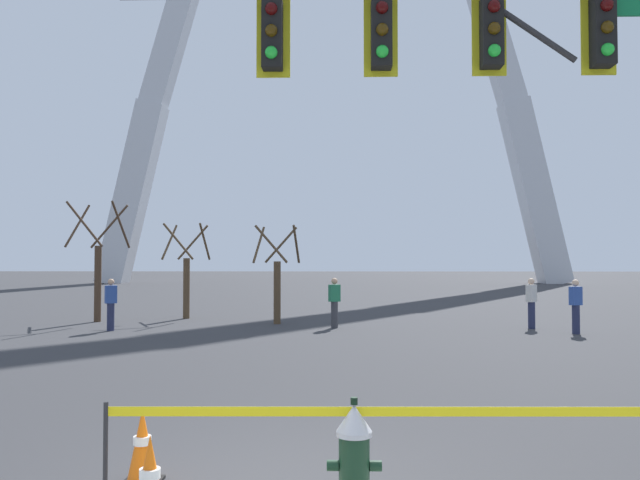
% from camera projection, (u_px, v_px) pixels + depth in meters
% --- Properties ---
extents(fire_hydrant, '(0.46, 0.48, 0.99)m').
position_uv_depth(fire_hydrant, '(354.00, 460.00, 5.25)').
color(fire_hydrant, black).
rests_on(fire_hydrant, ground).
extents(caution_tape_barrier, '(4.66, 0.15, 0.95)m').
position_uv_depth(caution_tape_barrier, '(380.00, 439.00, 5.26)').
color(caution_tape_barrier, '#232326').
rests_on(caution_tape_barrier, ground).
extents(traffic_cone_mid_sidewalk, '(0.36, 0.36, 0.73)m').
position_uv_depth(traffic_cone_mid_sidewalk, '(142.00, 446.00, 6.00)').
color(traffic_cone_mid_sidewalk, black).
rests_on(traffic_cone_mid_sidewalk, ground).
extents(traffic_signal_gantry, '(7.82, 0.44, 6.00)m').
position_uv_depth(traffic_signal_gantry, '(525.00, 82.00, 7.92)').
color(traffic_signal_gantry, '#232326').
rests_on(traffic_signal_gantry, ground).
extents(monument_arch, '(44.95, 2.59, 52.72)m').
position_uv_depth(monument_arch, '(332.00, 47.00, 60.36)').
color(monument_arch, silver).
rests_on(monument_arch, ground).
extents(tree_far_left, '(1.93, 1.94, 4.19)m').
position_uv_depth(tree_far_left, '(98.00, 269.00, 22.00)').
color(tree_far_left, '#473323').
rests_on(tree_far_left, ground).
extents(tree_left_mid, '(1.63, 1.64, 3.52)m').
position_uv_depth(tree_left_mid, '(186.00, 276.00, 23.22)').
color(tree_left_mid, brown).
rests_on(tree_left_mid, ground).
extents(tree_center_left, '(1.55, 1.56, 3.33)m').
position_uv_depth(tree_center_left, '(277.00, 280.00, 21.24)').
color(tree_center_left, brown).
rests_on(tree_center_left, ground).
extents(pedestrian_walking_left, '(0.39, 0.34, 1.59)m').
position_uv_depth(pedestrian_walking_left, '(111.00, 304.00, 19.11)').
color(pedestrian_walking_left, '#232847').
rests_on(pedestrian_walking_left, ground).
extents(pedestrian_standing_center, '(0.39, 0.38, 1.59)m').
position_uv_depth(pedestrian_standing_center, '(531.00, 303.00, 19.72)').
color(pedestrian_standing_center, '#232847').
rests_on(pedestrian_standing_center, ground).
extents(pedestrian_walking_right, '(0.39, 0.35, 1.59)m').
position_uv_depth(pedestrian_walking_right, '(334.00, 302.00, 19.91)').
color(pedestrian_walking_right, '#38383D').
rests_on(pedestrian_walking_right, ground).
extents(pedestrian_near_trees, '(0.39, 0.32, 1.59)m').
position_uv_depth(pedestrian_near_trees, '(576.00, 306.00, 18.30)').
color(pedestrian_near_trees, '#232847').
rests_on(pedestrian_near_trees, ground).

